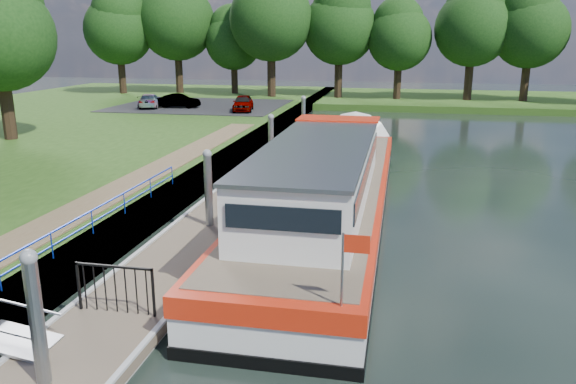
% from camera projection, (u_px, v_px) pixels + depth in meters
% --- Properties ---
extents(bank_edge, '(1.10, 90.00, 0.78)m').
position_uv_depth(bank_edge, '(203.00, 176.00, 25.22)').
color(bank_edge, '#473D2D').
rests_on(bank_edge, ground).
extents(far_bank, '(60.00, 18.00, 0.60)m').
position_uv_depth(far_bank, '(461.00, 100.00, 57.45)').
color(far_bank, '#244513').
rests_on(far_bank, ground).
extents(footpath, '(1.60, 40.00, 0.05)m').
position_uv_depth(footpath, '(80.00, 210.00, 18.84)').
color(footpath, brown).
rests_on(footpath, riverbank).
extents(carpark, '(14.00, 12.00, 0.06)m').
position_uv_depth(carpark, '(201.00, 105.00, 48.47)').
color(carpark, black).
rests_on(carpark, riverbank).
extents(blue_fence, '(0.04, 18.04, 0.72)m').
position_uv_depth(blue_fence, '(27.00, 253.00, 13.67)').
color(blue_fence, '#0C2DBF').
rests_on(blue_fence, riverbank).
extents(pontoon, '(2.50, 30.00, 0.56)m').
position_uv_depth(pontoon, '(246.00, 195.00, 22.89)').
color(pontoon, brown).
rests_on(pontoon, ground).
extents(mooring_piles, '(0.30, 27.30, 3.55)m').
position_uv_depth(mooring_piles, '(246.00, 169.00, 22.61)').
color(mooring_piles, gray).
rests_on(mooring_piles, ground).
extents(gate_panel, '(1.85, 0.05, 1.15)m').
position_uv_depth(gate_panel, '(115.00, 282.00, 12.43)').
color(gate_panel, black).
rests_on(gate_panel, ground).
extents(barge, '(4.36, 21.15, 4.78)m').
position_uv_depth(barge, '(330.00, 187.00, 20.66)').
color(barge, black).
rests_on(barge, ground).
extents(horizon_trees, '(54.38, 10.03, 12.87)m').
position_uv_depth(horizon_trees, '(327.00, 22.00, 54.89)').
color(horizon_trees, '#332316').
rests_on(horizon_trees, ground).
extents(car_a, '(2.17, 3.92, 1.26)m').
position_uv_depth(car_a, '(243.00, 103.00, 44.37)').
color(car_a, '#999999').
rests_on(car_a, carpark).
extents(car_b, '(3.52, 1.44, 1.14)m').
position_uv_depth(car_b, '(179.00, 101.00, 46.52)').
color(car_b, '#999999').
rests_on(car_b, carpark).
extents(car_c, '(2.63, 4.18, 1.13)m').
position_uv_depth(car_c, '(150.00, 101.00, 46.68)').
color(car_c, '#999999').
rests_on(car_c, carpark).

